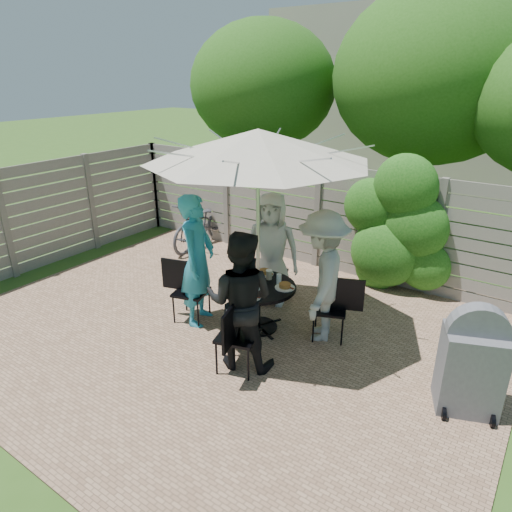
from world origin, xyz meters
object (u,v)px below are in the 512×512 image
Objects in this scene: chair_back at (273,282)px; glass_right at (279,279)px; umbrella at (258,146)px; plate_front at (251,296)px; chair_right at (330,320)px; coffee_cup at (269,275)px; glass_front at (261,290)px; bbq_grill at (471,364)px; plate_right at (285,286)px; person_right at (322,277)px; chair_front at (238,350)px; person_left at (198,261)px; bicycle at (201,224)px; plate_back at (264,273)px; glass_back at (255,272)px; plate_left at (232,281)px; chair_left at (191,303)px; person_back at (272,249)px; syrup_jug at (254,278)px; patio_table at (258,298)px; person_front at (240,301)px.

chair_back is 1.01m from glass_right.
plate_front is (0.13, -0.34, -1.78)m from umbrella.
chair_right is at bearing 41.11° from plate_front.
chair_back is 0.96× the size of chair_right.
umbrella reaches higher than coffee_cup.
glass_front is (0.06, 0.13, 0.05)m from plate_front.
chair_back is 0.70× the size of bbq_grill.
chair_right reaches higher than plate_right.
plate_front is (-0.65, -0.63, -0.18)m from person_right.
bbq_grill reaches higher than chair_front.
umbrella is 1.80m from person_right.
chair_front is (1.12, -0.61, -0.63)m from person_left.
bicycle is at bearing 143.33° from glass_front.
plate_back is (-0.47, 1.24, 0.40)m from chair_front.
plate_front is 0.63m from glass_back.
person_left is 0.98m from coffee_cup.
plate_left is at bearing -1.47° from chair_right.
person_right is (1.68, 0.63, 0.59)m from chair_left.
person_right is 0.78m from glass_front.
person_back is 1.20m from plate_front.
coffee_cup reaches higher than plate_front.
person_right is at bearing 20.63° from umbrella.
glass_front is (0.19, -0.21, -1.73)m from umbrella.
chair_left is 5.55× the size of syrup_jug.
plate_right is (0.34, 0.13, 0.22)m from patio_table.
person_left is 1.52× the size of bbq_grill.
coffee_cup is (0.36, -0.66, 0.46)m from chair_back.
person_back reaches higher than plate_left.
plate_right is 3.60m from bicycle.
syrup_jug is at bearing -4.26° from chair_right.
umbrella reaches higher than plate_right.
coffee_cup is 3.27m from bicycle.
syrup_jug is at bearing -112.64° from coffee_cup.
chair_front reaches higher than syrup_jug.
person_right reaches higher than glass_right.
person_back is 6.51× the size of plate_back.
umbrella reaches higher than patio_table.
person_front reaches higher than chair_back.
person_right is 1.20m from plate_left.
chair_left is 1.02× the size of chair_right.
person_right is (0.78, 0.29, 0.41)m from patio_table.
chair_back is 1.11m from plate_right.
chair_left is at bearing -159.45° from umbrella.
bbq_grill is at bearing -36.94° from person_back.
plate_back is 0.63m from glass_front.
chair_left is at bearing -173.08° from glass_front.
chair_left is at bearing -59.27° from bicycle.
glass_front is 2.47m from bbq_grill.
chair_back is at bearing 4.02° from chair_front.
chair_left reaches higher than glass_right.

